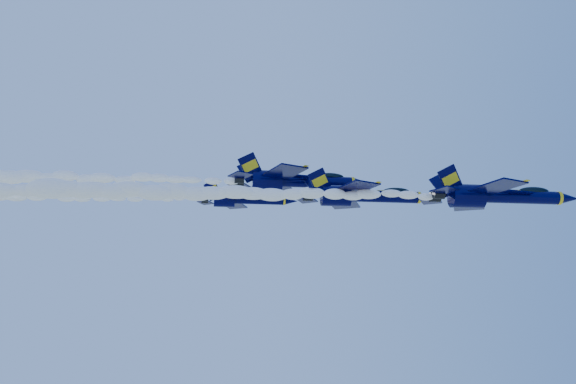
{
  "coord_description": "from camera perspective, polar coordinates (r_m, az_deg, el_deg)",
  "views": [
    {
      "loc": [
        -13.54,
        -85.46,
        130.27
      ],
      "look_at": [
        -4.61,
        -0.83,
        153.37
      ],
      "focal_mm": 40.0,
      "sensor_mm": 36.0,
      "label": 1
    }
  ],
  "objects": [
    {
      "name": "jet_third",
      "position": [
        90.21,
        0.59,
        1.0
      ],
      "size": [
        19.52,
        16.01,
        7.25
      ],
      "color": "#00002E"
    },
    {
      "name": "smoke_trail_jet_fourth",
      "position": [
        103.59,
        -21.3,
        -0.41
      ],
      "size": [
        48.91,
        1.91,
        1.72
      ],
      "primitive_type": "ellipsoid",
      "color": "white"
    },
    {
      "name": "jet_fourth",
      "position": [
        100.0,
        -3.97,
        -0.67
      ],
      "size": [
        15.0,
        12.31,
        5.57
      ],
      "color": "#00002E"
    },
    {
      "name": "smoke_trail_jet_second",
      "position": [
        83.36,
        -15.42,
        -0.03
      ],
      "size": [
        48.91,
        2.27,
        2.04
      ],
      "primitive_type": "ellipsoid",
      "color": "white"
    },
    {
      "name": "smoke_trail_jet_third",
      "position": [
        92.37,
        -20.07,
        1.24
      ],
      "size": [
        48.91,
        2.49,
        2.24
      ],
      "primitive_type": "ellipsoid",
      "color": "white"
    },
    {
      "name": "jet_second",
      "position": [
        84.29,
        6.63,
        -0.32
      ],
      "size": [
        17.79,
        14.59,
        6.61
      ],
      "color": "#00002E"
    },
    {
      "name": "smoke_trail_jet_lead",
      "position": [
        79.01,
        -4.32,
        -0.05
      ],
      "size": [
        48.91,
        2.52,
        2.27
      ],
      "primitive_type": "ellipsoid",
      "color": "white"
    },
    {
      "name": "jet_lead",
      "position": [
        86.5,
        18.04,
        -0.33
      ],
      "size": [
        19.79,
        16.24,
        7.36
      ],
      "color": "#00002E"
    }
  ]
}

